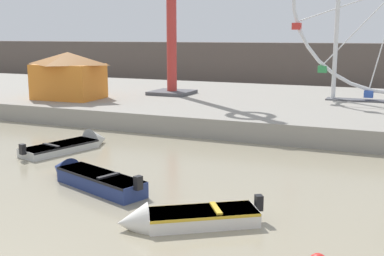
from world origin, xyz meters
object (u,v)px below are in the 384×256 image
at_px(motorboat_navy_blue, 89,177).
at_px(motorboat_pale_grey, 76,144).
at_px(carnival_booth_orange_canopy, 69,75).
at_px(motorboat_white_red_stripe, 179,218).

relative_size(motorboat_navy_blue, motorboat_pale_grey, 1.05).
relative_size(motorboat_navy_blue, carnival_booth_orange_canopy, 1.05).
xyz_separation_m(motorboat_navy_blue, motorboat_white_red_stripe, (4.48, -2.11, -0.06)).
height_order(motorboat_pale_grey, carnival_booth_orange_canopy, carnival_booth_orange_canopy).
bearing_deg(carnival_booth_orange_canopy, motorboat_pale_grey, -54.18).
xyz_separation_m(motorboat_white_red_stripe, motorboat_pale_grey, (-8.33, 6.51, -0.03)).
xyz_separation_m(motorboat_white_red_stripe, carnival_booth_orange_canopy, (-14.82, 14.58, 2.40)).
height_order(motorboat_white_red_stripe, carnival_booth_orange_canopy, carnival_booth_orange_canopy).
bearing_deg(motorboat_pale_grey, carnival_booth_orange_canopy, 54.05).
relative_size(motorboat_white_red_stripe, motorboat_pale_grey, 0.82).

